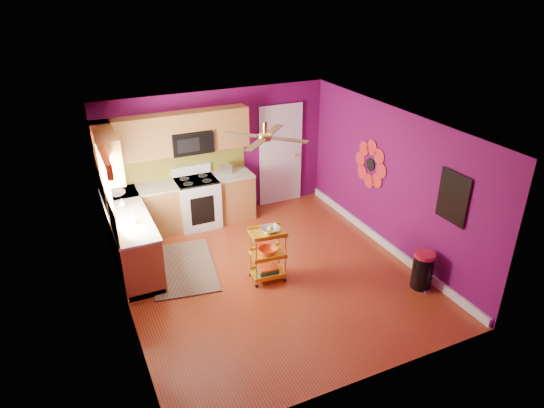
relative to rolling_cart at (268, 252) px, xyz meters
name	(u,v)px	position (x,y,z in m)	size (l,w,h in m)	color
ground	(271,275)	(0.09, 0.08, -0.49)	(5.00, 5.00, 0.00)	maroon
room_envelope	(272,182)	(0.11, 0.08, 1.14)	(4.54, 5.04, 2.52)	#620B4F
lower_cabinets	(161,220)	(-1.26, 1.90, -0.06)	(2.81, 2.31, 0.94)	#935C28
electric_range	(197,202)	(-0.46, 2.26, -0.01)	(0.76, 0.66, 1.13)	white
upper_cabinetry	(154,141)	(-1.15, 2.26, 1.31)	(2.80, 2.30, 1.26)	#935C28
left_window	(105,176)	(-2.13, 1.13, 1.24)	(0.08, 1.35, 1.08)	white
panel_door	(281,156)	(1.44, 2.55, 0.53)	(0.95, 0.11, 2.15)	white
right_wall_art	(405,178)	(2.32, -0.25, 0.95)	(0.04, 2.74, 1.04)	black
ceiling_fan	(265,136)	(0.09, 0.28, 1.80)	(1.01, 1.01, 0.26)	#BF8C3F
shag_rug	(183,267)	(-1.16, 0.88, -0.48)	(1.01, 1.65, 0.02)	black
rolling_cart	(268,252)	(0.00, 0.00, 0.00)	(0.57, 0.44, 0.96)	gold
trash_can	(423,270)	(2.08, -1.19, -0.19)	(0.34, 0.36, 0.61)	black
teal_kettle	(228,169)	(0.20, 2.32, 0.53)	(0.18, 0.18, 0.21)	teal
toaster	(225,169)	(0.15, 2.31, 0.54)	(0.22, 0.15, 0.18)	beige
soap_bottle_a	(132,218)	(-1.84, 1.00, 0.54)	(0.09, 0.09, 0.19)	#EA3F72
soap_bottle_b	(122,203)	(-1.89, 1.65, 0.52)	(0.12, 0.12, 0.15)	white
counter_dish	(117,193)	(-1.90, 2.17, 0.48)	(0.28, 0.28, 0.07)	white
counter_cup	(127,219)	(-1.92, 1.08, 0.49)	(0.11, 0.11, 0.09)	white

